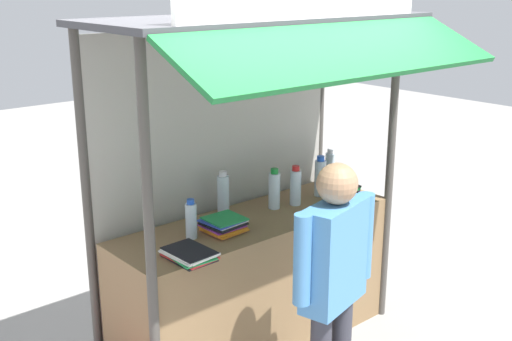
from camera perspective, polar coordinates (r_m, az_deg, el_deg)
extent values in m
cube|color=olive|center=(4.64, 0.00, -9.97)|extent=(2.09, 0.65, 0.98)
cylinder|color=#4C4742|center=(3.56, -9.40, -6.97)|extent=(0.06, 0.06, 2.31)
cylinder|color=#4C4742|center=(4.90, 11.82, -0.44)|extent=(0.06, 0.06, 2.31)
cylinder|color=#4C4742|center=(4.16, -14.74, -3.75)|extent=(0.06, 0.06, 2.31)
cylinder|color=#4C4742|center=(5.36, 5.62, 1.30)|extent=(0.06, 0.06, 2.31)
cube|color=#B7B2A8|center=(4.69, -3.26, -1.21)|extent=(2.05, 0.04, 2.26)
cube|color=#3F3F44|center=(4.11, 0.56, 13.37)|extent=(2.29, 0.93, 0.04)
cube|color=#1E7A38|center=(3.62, 8.20, 10.58)|extent=(2.25, 0.51, 0.26)
cylinder|color=#59544C|center=(3.85, 4.24, 11.60)|extent=(1.99, 0.02, 0.02)
cylinder|color=silver|center=(4.69, 3.54, -1.54)|extent=(0.08, 0.08, 0.26)
cylinder|color=red|center=(4.64, 3.58, 0.20)|extent=(0.05, 0.05, 0.04)
cylinder|color=silver|center=(4.60, 1.64, -1.83)|extent=(0.08, 0.08, 0.26)
cylinder|color=#198C33|center=(4.56, 1.66, -0.04)|extent=(0.05, 0.05, 0.04)
cylinder|color=silver|center=(4.90, 5.74, -0.69)|extent=(0.09, 0.09, 0.28)
cylinder|color=blue|center=(4.85, 5.79, 1.08)|extent=(0.06, 0.06, 0.04)
cylinder|color=silver|center=(4.53, -2.95, -2.14)|extent=(0.09, 0.09, 0.27)
cylinder|color=white|center=(4.48, -2.97, -0.30)|extent=(0.06, 0.06, 0.04)
cylinder|color=silver|center=(5.20, 6.62, 0.19)|extent=(0.08, 0.08, 0.25)
cylinder|color=white|center=(5.16, 6.67, 1.72)|extent=(0.05, 0.05, 0.03)
cylinder|color=silver|center=(4.11, -5.80, -4.51)|extent=(0.07, 0.07, 0.23)
cylinder|color=blue|center=(4.06, -5.86, -2.78)|extent=(0.05, 0.05, 0.03)
cube|color=black|center=(3.86, -5.99, -7.72)|extent=(0.22, 0.30, 0.01)
cube|color=red|center=(3.85, -5.91, -7.61)|extent=(0.24, 0.32, 0.01)
cube|color=green|center=(3.83, -5.98, -7.54)|extent=(0.23, 0.31, 0.01)
cube|color=white|center=(3.84, -6.10, -7.37)|extent=(0.23, 0.31, 0.01)
cube|color=white|center=(3.82, -5.90, -7.26)|extent=(0.25, 0.32, 0.01)
cube|color=black|center=(3.82, -5.96, -7.10)|extent=(0.23, 0.31, 0.01)
cube|color=green|center=(4.72, 8.29, -3.14)|extent=(0.23, 0.27, 0.01)
cube|color=blue|center=(4.72, 8.42, -3.04)|extent=(0.23, 0.28, 0.01)
cube|color=green|center=(4.72, 8.38, -2.88)|extent=(0.23, 0.27, 0.01)
cube|color=red|center=(4.71, 8.36, -2.75)|extent=(0.22, 0.27, 0.01)
cube|color=green|center=(4.71, 8.25, -2.65)|extent=(0.23, 0.27, 0.01)
cube|color=white|center=(4.71, 8.36, -2.53)|extent=(0.22, 0.26, 0.01)
cube|color=green|center=(4.71, 8.38, -2.42)|extent=(0.21, 0.26, 0.01)
cube|color=white|center=(4.71, 8.33, -2.27)|extent=(0.21, 0.26, 0.01)
cube|color=black|center=(4.70, 8.27, -2.18)|extent=(0.23, 0.28, 0.01)
cube|color=purple|center=(4.24, -2.85, -5.32)|extent=(0.25, 0.25, 0.01)
cube|color=orange|center=(4.22, -2.84, -5.29)|extent=(0.25, 0.25, 0.01)
cube|color=orange|center=(4.22, -2.96, -5.10)|extent=(0.24, 0.24, 0.01)
cube|color=purple|center=(4.22, -3.02, -4.91)|extent=(0.24, 0.23, 0.01)
cube|color=black|center=(4.23, -2.88, -4.79)|extent=(0.25, 0.25, 0.01)
cube|color=black|center=(4.21, -2.96, -4.72)|extent=(0.25, 0.25, 0.01)
cube|color=white|center=(4.22, -2.90, -4.53)|extent=(0.25, 0.25, 0.01)
cube|color=blue|center=(4.21, -3.04, -4.47)|extent=(0.26, 0.25, 0.01)
cube|color=green|center=(4.21, -2.82, -4.30)|extent=(0.24, 0.24, 0.01)
cube|color=red|center=(5.01, 7.58, -1.96)|extent=(0.21, 0.23, 0.01)
cube|color=white|center=(5.03, 7.51, -1.81)|extent=(0.21, 0.23, 0.01)
cube|color=purple|center=(5.02, 7.56, -1.73)|extent=(0.21, 0.23, 0.01)
cube|color=green|center=(5.00, 7.58, -1.63)|extent=(0.22, 0.24, 0.01)
cube|color=green|center=(5.01, 7.65, -1.49)|extent=(0.23, 0.25, 0.01)
cube|color=green|center=(5.00, 7.63, -1.43)|extent=(0.23, 0.25, 0.01)
cube|color=black|center=(5.01, 7.65, -1.31)|extent=(0.21, 0.24, 0.01)
cylinder|color=#332D23|center=(4.23, 9.26, 11.26)|extent=(0.01, 0.01, 0.06)
cylinder|color=olive|center=(4.24, 9.22, 10.56)|extent=(0.04, 0.04, 0.04)
ellipsoid|color=yellow|center=(4.26, 9.40, 9.65)|extent=(0.04, 0.07, 0.13)
ellipsoid|color=yellow|center=(4.26, 9.08, 9.64)|extent=(0.06, 0.04, 0.13)
ellipsoid|color=yellow|center=(4.24, 8.94, 9.63)|extent=(0.05, 0.06, 0.13)
ellipsoid|color=yellow|center=(4.22, 9.19, 9.61)|extent=(0.06, 0.06, 0.13)
ellipsoid|color=yellow|center=(4.24, 9.41, 9.60)|extent=(0.07, 0.04, 0.13)
cylinder|color=#332D23|center=(4.47, 11.86, 11.37)|extent=(0.01, 0.01, 0.07)
cylinder|color=olive|center=(4.48, 11.82, 10.66)|extent=(0.04, 0.04, 0.04)
ellipsoid|color=gold|center=(4.51, 12.01, 9.60)|extent=(0.04, 0.09, 0.16)
ellipsoid|color=gold|center=(4.52, 11.71, 9.64)|extent=(0.07, 0.07, 0.17)
ellipsoid|color=gold|center=(4.51, 11.58, 9.60)|extent=(0.08, 0.05, 0.16)
ellipsoid|color=gold|center=(4.49, 11.49, 9.58)|extent=(0.07, 0.05, 0.17)
ellipsoid|color=gold|center=(4.48, 11.51, 9.56)|extent=(0.05, 0.07, 0.17)
ellipsoid|color=gold|center=(4.46, 11.66, 9.55)|extent=(0.05, 0.08, 0.16)
ellipsoid|color=gold|center=(4.47, 11.91, 9.53)|extent=(0.08, 0.05, 0.16)
ellipsoid|color=gold|center=(4.48, 12.12, 9.56)|extent=(0.09, 0.05, 0.16)
ellipsoid|color=gold|center=(4.49, 12.04, 9.55)|extent=(0.06, 0.07, 0.17)
cylinder|color=#332D23|center=(3.64, 0.55, 10.06)|extent=(0.01, 0.01, 0.13)
cylinder|color=olive|center=(3.65, 0.55, 8.70)|extent=(0.04, 0.04, 0.04)
ellipsoid|color=#81A144|center=(3.68, 0.75, 7.62)|extent=(0.04, 0.08, 0.14)
ellipsoid|color=#81A144|center=(3.68, 0.52, 7.65)|extent=(0.08, 0.07, 0.14)
ellipsoid|color=#81A144|center=(3.67, 0.39, 7.59)|extent=(0.07, 0.04, 0.14)
ellipsoid|color=#81A144|center=(3.66, 0.25, 7.59)|extent=(0.07, 0.06, 0.14)
ellipsoid|color=#81A144|center=(3.64, 0.30, 7.56)|extent=(0.04, 0.08, 0.14)
ellipsoid|color=#81A144|center=(3.64, 0.56, 7.53)|extent=(0.07, 0.06, 0.14)
ellipsoid|color=#81A144|center=(3.65, 0.71, 7.54)|extent=(0.07, 0.04, 0.14)
ellipsoid|color=#81A144|center=(3.66, 0.88, 7.59)|extent=(0.07, 0.07, 0.14)
cylinder|color=#332D23|center=(3.94, 5.38, 10.82)|extent=(0.01, 0.01, 0.09)
cylinder|color=olive|center=(3.94, 5.36, 9.89)|extent=(0.04, 0.04, 0.04)
ellipsoid|color=yellow|center=(3.98, 5.62, 8.64)|extent=(0.03, 0.09, 0.17)
ellipsoid|color=yellow|center=(3.98, 5.25, 8.64)|extent=(0.08, 0.06, 0.18)
ellipsoid|color=yellow|center=(3.97, 4.99, 8.64)|extent=(0.09, 0.04, 0.17)
ellipsoid|color=yellow|center=(3.94, 5.04, 8.56)|extent=(0.05, 0.07, 0.17)
ellipsoid|color=yellow|center=(3.94, 5.27, 8.52)|extent=(0.05, 0.07, 0.18)
ellipsoid|color=yellow|center=(3.93, 5.51, 8.55)|extent=(0.09, 0.05, 0.17)
ellipsoid|color=yellow|center=(3.95, 5.59, 8.55)|extent=(0.06, 0.05, 0.18)
cube|color=#4C8CCC|center=(3.67, 7.01, -7.46)|extent=(0.49, 0.30, 0.61)
cylinder|color=#4C8CCC|center=(3.48, 4.15, -7.95)|extent=(0.10, 0.10, 0.52)
cylinder|color=#4C8CCC|center=(3.83, 9.64, -5.75)|extent=(0.10, 0.10, 0.52)
sphere|color=tan|center=(3.52, 7.25, -1.17)|extent=(0.23, 0.23, 0.23)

